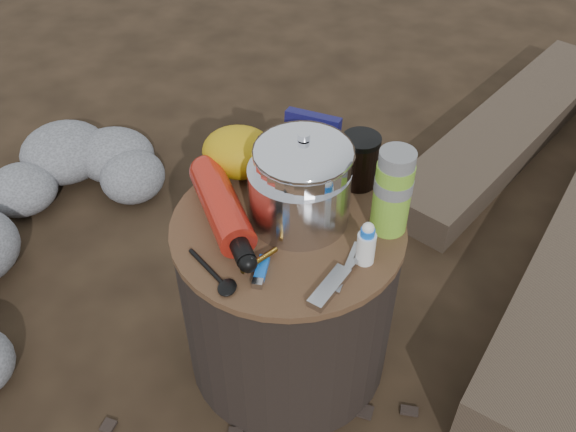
% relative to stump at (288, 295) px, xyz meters
% --- Properties ---
extents(ground, '(60.00, 60.00, 0.00)m').
position_rel_stump_xyz_m(ground, '(0.00, 0.00, -0.23)').
color(ground, black).
rests_on(ground, ground).
extents(stump, '(0.50, 0.50, 0.46)m').
position_rel_stump_xyz_m(stump, '(0.00, 0.00, 0.00)').
color(stump, black).
rests_on(stump, ground).
extents(rock_ring, '(0.51, 1.10, 0.22)m').
position_rel_stump_xyz_m(rock_ring, '(-0.80, 0.18, -0.12)').
color(rock_ring, slate).
rests_on(rock_ring, ground).
extents(log_small, '(0.89, 1.29, 0.11)m').
position_rel_stump_xyz_m(log_small, '(0.63, 1.08, -0.17)').
color(log_small, '#3F3327').
rests_on(log_small, ground).
extents(foil_windscreen, '(0.21, 0.21, 0.13)m').
position_rel_stump_xyz_m(foil_windscreen, '(0.02, 0.03, 0.29)').
color(foil_windscreen, silver).
rests_on(foil_windscreen, stump).
extents(camping_pot, '(0.20, 0.20, 0.20)m').
position_rel_stump_xyz_m(camping_pot, '(0.02, 0.03, 0.33)').
color(camping_pot, silver).
rests_on(camping_pot, stump).
extents(fuel_bottle, '(0.23, 0.31, 0.08)m').
position_rel_stump_xyz_m(fuel_bottle, '(-0.14, -0.01, 0.27)').
color(fuel_bottle, red).
rests_on(fuel_bottle, stump).
extents(thermos, '(0.08, 0.08, 0.19)m').
position_rel_stump_xyz_m(thermos, '(0.21, 0.03, 0.32)').
color(thermos, '#80BD31').
rests_on(thermos, stump).
extents(travel_mug, '(0.08, 0.08, 0.12)m').
position_rel_stump_xyz_m(travel_mug, '(0.13, 0.17, 0.29)').
color(travel_mug, black).
rests_on(travel_mug, stump).
extents(stuff_sack, '(0.17, 0.14, 0.12)m').
position_rel_stump_xyz_m(stuff_sack, '(-0.14, 0.15, 0.29)').
color(stuff_sack, '#C3950D').
rests_on(stuff_sack, stump).
extents(food_pouch, '(0.13, 0.05, 0.16)m').
position_rel_stump_xyz_m(food_pouch, '(0.02, 0.18, 0.31)').
color(food_pouch, '#11104A').
rests_on(food_pouch, stump).
extents(lighter, '(0.02, 0.08, 0.01)m').
position_rel_stump_xyz_m(lighter, '(-0.02, -0.14, 0.24)').
color(lighter, blue).
rests_on(lighter, stump).
extents(multitool, '(0.07, 0.12, 0.02)m').
position_rel_stump_xyz_m(multitool, '(0.11, -0.17, 0.24)').
color(multitool, '#A5A5A9').
rests_on(multitool, stump).
extents(pot_grabber, '(0.08, 0.15, 0.01)m').
position_rel_stump_xyz_m(pot_grabber, '(0.14, -0.10, 0.23)').
color(pot_grabber, '#A5A5A9').
rests_on(pot_grabber, stump).
extents(spork, '(0.13, 0.11, 0.01)m').
position_rel_stump_xyz_m(spork, '(-0.13, -0.16, 0.23)').
color(spork, black).
rests_on(spork, stump).
extents(squeeze_bottle, '(0.04, 0.04, 0.09)m').
position_rel_stump_xyz_m(squeeze_bottle, '(0.17, -0.08, 0.27)').
color(squeeze_bottle, white).
rests_on(squeeze_bottle, stump).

